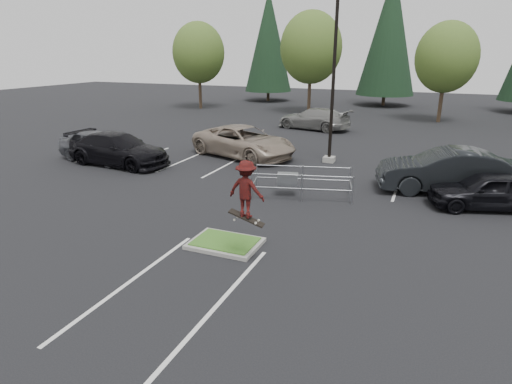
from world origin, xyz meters
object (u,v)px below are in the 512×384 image
at_px(car_l_tan, 243,141).
at_px(car_l_black, 118,149).
at_px(decid_a, 199,55).
at_px(skateboarder, 246,190).
at_px(car_r_charc, 448,171).
at_px(decid_c, 446,60).
at_px(car_r_black, 489,191).
at_px(conif_a, 269,41).
at_px(car_l_grey, 99,146).
at_px(cart_corral, 291,179).
at_px(car_far_silver, 315,119).
at_px(decid_b, 311,50).
at_px(light_pole, 333,78).
at_px(conif_b, 390,33).

distance_m(car_l_tan, car_l_black, 7.02).
bearing_deg(decid_a, car_l_black, -70.83).
distance_m(skateboarder, car_l_tan, 13.69).
distance_m(car_l_tan, car_r_charc, 11.33).
bearing_deg(car_l_tan, decid_c, -10.23).
bearing_deg(car_r_charc, car_r_black, 29.16).
height_order(skateboarder, car_l_black, skateboarder).
relative_size(decid_c, conif_a, 0.64).
distance_m(decid_a, car_l_grey, 24.20).
relative_size(decid_c, car_l_black, 1.41).
height_order(cart_corral, car_l_tan, car_l_tan).
bearing_deg(cart_corral, decid_a, 111.97).
bearing_deg(decid_a, car_l_tan, -54.11).
height_order(car_r_charc, car_far_silver, car_r_charc).
bearing_deg(decid_b, car_l_grey, -103.24).
bearing_deg(conif_a, decid_a, -111.91).
xyz_separation_m(decid_b, car_r_black, (14.01, -23.53, -5.30)).
bearing_deg(car_l_grey, cart_corral, -89.84).
xyz_separation_m(light_pole, car_far_silver, (-3.58, 10.00, -3.71)).
relative_size(light_pole, car_r_black, 2.33).
bearing_deg(skateboarder, car_l_grey, -29.52).
relative_size(car_r_charc, car_far_silver, 1.01).
bearing_deg(light_pole, car_r_black, -33.69).
xyz_separation_m(light_pole, skateboarder, (0.70, -13.00, -2.24)).
relative_size(conif_a, conif_b, 0.90).
distance_m(decid_b, car_r_charc, 25.72).
xyz_separation_m(conif_b, car_r_black, (8.00, -33.50, -7.11)).
bearing_deg(decid_c, car_l_tan, -119.59).
xyz_separation_m(decid_b, skateboarder, (7.21, -31.53, -3.72)).
distance_m(light_pole, car_r_black, 9.79).
bearing_deg(decid_b, decid_a, -177.61).
bearing_deg(car_r_black, skateboarder, -57.62).
bearing_deg(car_r_black, decid_b, -166.49).
bearing_deg(decid_c, car_far_silver, -139.18).
relative_size(light_pole, car_l_black, 1.71).
bearing_deg(car_l_grey, car_r_charc, -77.21).
xyz_separation_m(conif_b, car_far_silver, (-3.08, -18.50, -7.00)).
bearing_deg(light_pole, decid_a, 135.75).
height_order(car_l_black, car_r_black, car_l_black).
height_order(car_l_tan, car_r_charc, car_r_charc).
xyz_separation_m(light_pole, decid_c, (5.49, 17.83, 0.69)).
bearing_deg(car_l_black, decid_b, -5.93).
bearing_deg(conif_b, decid_c, -60.68).
distance_m(car_l_black, car_far_silver, 16.52).
height_order(decid_b, car_far_silver, decid_b).
relative_size(decid_b, car_l_tan, 1.49).
distance_m(decid_a, conif_b, 20.95).
height_order(conif_b, cart_corral, conif_b).
height_order(car_l_black, car_r_charc, car_r_charc).
height_order(decid_b, car_l_black, decid_b).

